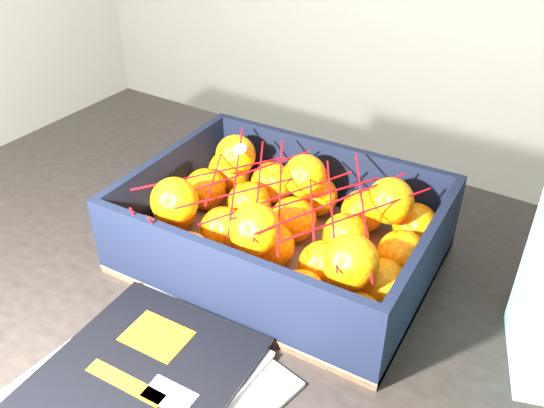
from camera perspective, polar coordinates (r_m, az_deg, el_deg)
The scene contains 5 objects.
table at distance 0.88m, azimuth -3.26°, elevation -11.56°, with size 1.23×0.85×0.75m.
magazine_stack at distance 0.67m, azimuth -13.79°, elevation -18.05°, with size 0.28×0.32×0.02m.
produce_crate at distance 0.81m, azimuth 1.06°, elevation -3.33°, with size 0.41×0.31×0.12m.
clementine_heap at distance 0.80m, azimuth 1.10°, elevation -2.24°, with size 0.39×0.29×0.12m.
mesh_net at distance 0.76m, azimuth 0.28°, elevation 1.04°, with size 0.34×0.27×0.09m.
Camera 1 is at (0.33, -0.34, 1.27)m, focal length 37.96 mm.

